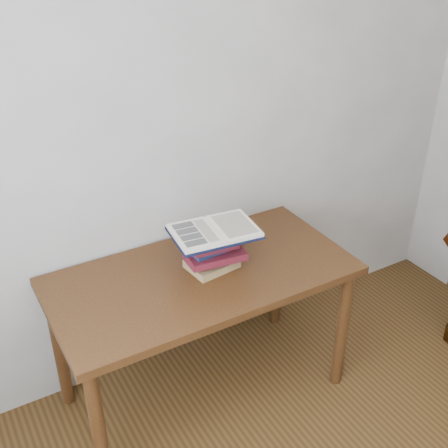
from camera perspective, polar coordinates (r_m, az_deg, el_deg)
desk at (r=2.63m, az=-2.21°, el=-6.70°), size 1.39×0.69×0.74m
book_stack at (r=2.56m, az=-1.30°, el=-2.66°), size 0.28×0.22×0.18m
open_book at (r=2.49m, az=-0.96°, el=-0.74°), size 0.40×0.30×0.03m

